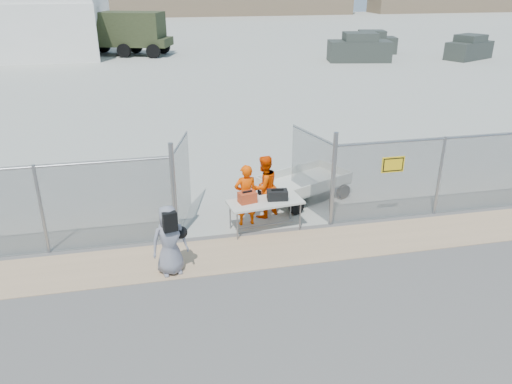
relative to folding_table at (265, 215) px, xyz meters
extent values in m
plane|color=#4F4C4C|center=(-0.25, -2.07, -0.40)|extent=(160.00, 160.00, 0.00)
cube|color=#A7A99D|center=(-0.25, 39.93, -0.39)|extent=(160.00, 80.00, 0.01)
cube|color=tan|center=(-0.25, -1.07, -0.39)|extent=(44.00, 1.60, 0.01)
cube|color=#C2401D|center=(-0.45, 0.02, 0.53)|extent=(0.48, 0.38, 0.27)
cube|color=black|center=(0.32, 0.03, 0.52)|extent=(0.55, 0.36, 0.25)
imported|color=#FF4B00|center=(-0.42, 0.39, 0.43)|extent=(0.63, 0.44, 1.66)
imported|color=#FF4B00|center=(0.15, 0.78, 0.46)|extent=(1.04, 0.97, 1.72)
imported|color=gray|center=(-2.47, -1.55, 0.40)|extent=(0.87, 0.66, 1.59)
camera|label=1|loc=(-2.62, -11.11, 5.59)|focal=35.00mm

